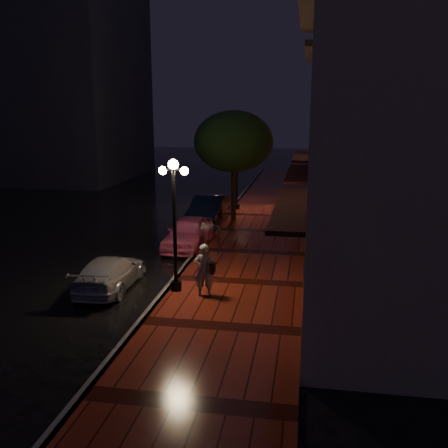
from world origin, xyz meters
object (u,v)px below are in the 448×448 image
Objects in this scene: silver_car at (110,273)px; streetlamp_near at (175,218)px; street_tree at (234,143)px; navy_car at (209,211)px; woman_with_umbrella at (204,248)px; streetlamp_far at (237,168)px; pink_car at (188,233)px; parking_meter at (219,238)px.

streetlamp_near is at bearing 173.60° from silver_car.
street_tree is (0.26, 10.99, 1.64)m from streetlamp_near.
navy_car is (-1.21, -0.71, -3.49)m from street_tree.
street_tree is 2.42× the size of woman_with_umbrella.
navy_car is 10.20m from silver_car.
streetlamp_near is at bearing -25.98° from woman_with_umbrella.
navy_car is 10.82m from woman_with_umbrella.
silver_car is (-2.61, -10.81, -3.68)m from street_tree.
streetlamp_far reaches higher than pink_car.
parking_meter is (-0.37, 4.62, -0.87)m from woman_with_umbrella.
woman_with_umbrella reaches higher than parking_meter.
woman_with_umbrella is (1.02, -14.32, -0.86)m from streetlamp_far.
streetlamp_near is 14.00m from streetlamp_far.
street_tree is at bearing 31.96° from navy_car.
silver_car is at bearing -102.16° from pink_car.
navy_car reaches higher than silver_car.
streetlamp_far is at bearing 95.82° from parking_meter.
streetlamp_near is 3.64× the size of parking_meter.
street_tree is at bearing -105.61° from silver_car.
streetlamp_near is 0.93× the size of navy_car.
streetlamp_far is 1.07× the size of pink_car.
streetlamp_far is at bearing 90.00° from streetlamp_near.
parking_meter is at bearing 81.42° from streetlamp_near.
woman_with_umbrella is (1.02, -0.32, -0.86)m from streetlamp_near.
streetlamp_near is 10.49m from navy_car.
navy_car reaches higher than parking_meter.
silver_car is (-1.40, -10.10, -0.19)m from navy_car.
streetlamp_far reaches higher than silver_car.
streetlamp_far is at bearing 85.66° from pink_car.
woman_with_umbrella is 2.03× the size of parking_meter.
navy_car is at bearing 106.98° from parking_meter.
street_tree is 11.61m from woman_with_umbrella.
streetlamp_near reaches higher than pink_car.
silver_car is (-2.35, -13.82, -2.03)m from streetlamp_far.
pink_car is 2.10m from parking_meter.
woman_with_umbrella is at bearing -17.36° from streetlamp_near.
navy_car is 1.18× the size of silver_car.
street_tree is 4.90× the size of parking_meter.
streetlamp_far is at bearing -94.56° from woman_with_umbrella.
silver_car is at bearing -103.55° from street_tree.
pink_car is 4.63m from navy_car.
street_tree is 6.53m from pink_car.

